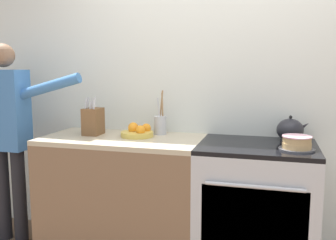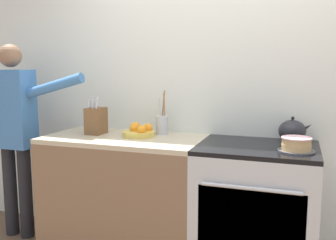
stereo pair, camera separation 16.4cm
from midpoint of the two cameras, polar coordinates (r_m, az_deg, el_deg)
name	(u,v)px [view 2 (the right image)]	position (r m, az deg, el deg)	size (l,w,h in m)	color
wall_back	(224,86)	(2.95, 10.11, 5.10)	(8.00, 0.04, 2.60)	silver
counter_cabinet	(125,194)	(2.99, -5.04, -11.25)	(1.21, 0.64, 0.92)	brown
stove_range	(255,211)	(2.75, 14.86, -13.22)	(0.80, 0.68, 0.92)	#B7BABF
layer_cake	(296,145)	(2.51, 20.75, -3.58)	(0.23, 0.23, 0.09)	#4C4C51
tea_kettle	(293,131)	(2.80, 20.05, -1.63)	(0.23, 0.19, 0.18)	#232328
knife_block	(96,121)	(3.00, -9.39, -0.09)	(0.12, 0.16, 0.30)	brown
utensil_crock	(162,124)	(2.95, 0.70, -0.63)	(0.10, 0.10, 0.35)	#B7BABF
fruit_bowl	(139,131)	(2.88, -2.83, -1.77)	(0.25, 0.25, 0.10)	gold
person_baker	(15,124)	(3.33, -21.02, -0.61)	(0.93, 0.20, 1.63)	black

